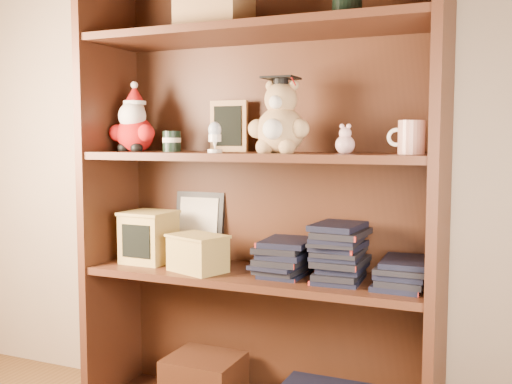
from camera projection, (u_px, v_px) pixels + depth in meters
bookcase at (261, 203)px, 2.03m from camera, size 1.20×0.35×1.60m
shelf_lower at (256, 276)px, 2.00m from camera, size 1.14×0.33×0.02m
shelf_upper at (256, 156)px, 1.96m from camera, size 1.14×0.33×0.02m
santa_plush at (134, 125)px, 2.14m from camera, size 0.18×0.13×0.26m
teachers_tin at (172, 141)px, 2.09m from camera, size 0.06×0.06×0.07m
chalkboard_plaque at (229, 127)px, 2.12m from camera, size 0.14×0.07×0.18m
egg_cup at (215, 136)px, 1.93m from camera, size 0.05×0.05×0.10m
grad_teddy_bear at (280, 123)px, 1.91m from camera, size 0.21×0.18×0.25m
pink_figurine at (345, 142)px, 1.84m from camera, size 0.06×0.06×0.09m
teacher_mug at (411, 137)px, 1.76m from camera, size 0.11×0.08×0.10m
certificate_frame at (199, 225)px, 2.23m from camera, size 0.20×0.05×0.25m
treats_box at (149, 236)px, 2.16m from camera, size 0.17×0.17×0.18m
pencils_box at (198, 253)px, 2.01m from camera, size 0.22×0.19×0.12m
book_stack_left at (283, 258)px, 1.96m from camera, size 0.14×0.20×0.11m
book_stack_mid at (339, 253)px, 1.88m from camera, size 0.14×0.20×0.18m
book_stack_right at (402, 274)px, 1.80m from camera, size 0.14×0.20×0.08m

